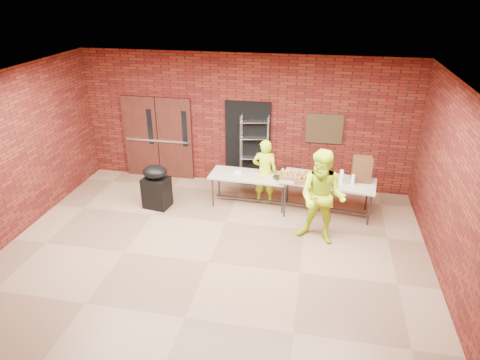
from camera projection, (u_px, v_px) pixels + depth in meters
name	position (u px, v px, depth m)	size (l,w,h in m)	color
room	(206.00, 183.00, 7.13)	(8.08, 7.08, 3.28)	brown
double_doors	(158.00, 138.00, 10.80)	(1.78, 0.12, 2.10)	#491D14
dark_doorway	(248.00, 144.00, 10.42)	(1.10, 0.06, 2.10)	black
bronze_plaque	(324.00, 129.00, 9.89)	(0.85, 0.04, 0.70)	#3B2B17
wire_rack	(254.00, 152.00, 10.33)	(0.66, 0.22, 1.81)	silver
table_left	(250.00, 177.00, 9.57)	(1.79, 0.81, 0.72)	#BFB292
table_right	(328.00, 183.00, 9.13)	(2.06, 1.07, 0.81)	#BFB292
basket_bananas	(290.00, 175.00, 9.18)	(0.44, 0.35, 0.14)	#9A6D3E
basket_oranges	(313.00, 177.00, 9.13)	(0.41, 0.32, 0.13)	#9A6D3E
basket_apples	(305.00, 179.00, 9.00)	(0.43, 0.33, 0.13)	#9A6D3E
muffin_tray	(281.00, 176.00, 9.39)	(0.36, 0.36, 0.09)	#144B17
napkin_box	(238.00, 172.00, 9.61)	(0.17, 0.11, 0.06)	white
coffee_dispenser	(362.00, 169.00, 8.99)	(0.39, 0.35, 0.51)	brown
cup_stack_front	(342.00, 178.00, 8.89)	(0.08, 0.08, 0.24)	white
cup_stack_mid	(353.00, 180.00, 8.86)	(0.07, 0.07, 0.22)	white
cup_stack_back	(342.00, 175.00, 9.07)	(0.07, 0.07, 0.22)	white
covered_grill	(156.00, 186.00, 9.53)	(0.61, 0.54, 1.00)	black
volunteer_woman	(265.00, 172.00, 9.61)	(0.56, 0.37, 1.53)	#C8EC1A
volunteer_man	(322.00, 198.00, 8.07)	(0.92, 0.72, 1.89)	#C8EC1A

